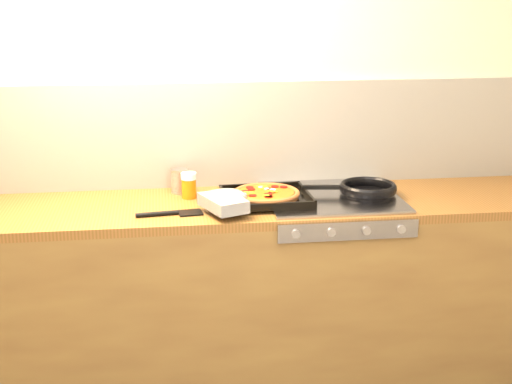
{
  "coord_description": "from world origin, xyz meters",
  "views": [
    {
      "loc": [
        -0.31,
        -1.93,
        1.82
      ],
      "look_at": [
        0.1,
        1.08,
        0.95
      ],
      "focal_mm": 50.0,
      "sensor_mm": 36.0,
      "label": 1
    }
  ],
  "objects": [
    {
      "name": "tomato_can",
      "position": [
        -0.23,
        1.29,
        0.96
      ],
      "size": [
        0.09,
        0.09,
        0.12
      ],
      "color": "maroon",
      "rests_on": "counter_run"
    },
    {
      "name": "frying_pan",
      "position": [
        0.61,
        1.09,
        0.94
      ],
      "size": [
        0.45,
        0.3,
        0.04
      ],
      "color": "black",
      "rests_on": "stovetop"
    },
    {
      "name": "room_shell",
      "position": [
        0.0,
        1.39,
        1.15
      ],
      "size": [
        3.2,
        3.2,
        3.2
      ],
      "color": "white",
      "rests_on": "ground"
    },
    {
      "name": "wooden_spoon",
      "position": [
        0.12,
        1.27,
        0.91
      ],
      "size": [
        0.3,
        0.07,
        0.02
      ],
      "color": "#9C6E42",
      "rests_on": "counter_run"
    },
    {
      "name": "counter_run",
      "position": [
        0.0,
        1.1,
        0.45
      ],
      "size": [
        3.2,
        0.62,
        0.9
      ],
      "color": "olive",
      "rests_on": "ground"
    },
    {
      "name": "black_spatula",
      "position": [
        -0.28,
        0.95,
        0.91
      ],
      "size": [
        0.29,
        0.1,
        0.02
      ],
      "color": "black",
      "rests_on": "counter_run"
    },
    {
      "name": "juice_glass",
      "position": [
        -0.19,
        1.2,
        0.96
      ],
      "size": [
        0.08,
        0.08,
        0.12
      ],
      "color": "orange",
      "rests_on": "counter_run"
    },
    {
      "name": "pizza_on_tray",
      "position": [
        0.09,
        1.04,
        0.94
      ],
      "size": [
        0.51,
        0.45,
        0.07
      ],
      "color": "black",
      "rests_on": "stovetop"
    },
    {
      "name": "stovetop",
      "position": [
        0.45,
        1.1,
        0.91
      ],
      "size": [
        0.6,
        0.56,
        0.02
      ],
      "primitive_type": "cube",
      "color": "#96969B",
      "rests_on": "counter_run"
    }
  ]
}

